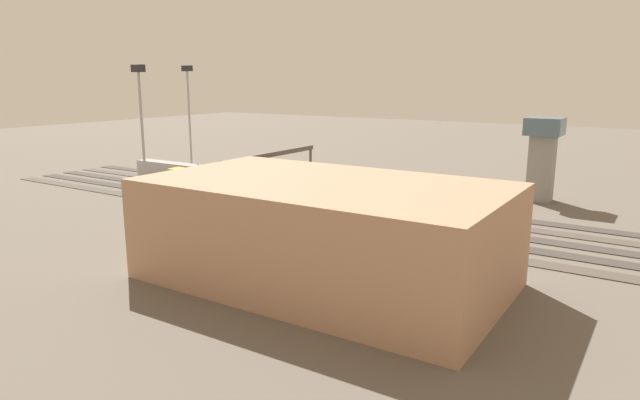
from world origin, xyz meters
TOP-DOWN VIEW (x-y plane):
  - ground_plane at (0.00, 0.00)m, footprint 400.00×400.00m
  - track_bed_0 at (0.00, -10.00)m, footprint 140.00×2.80m
  - track_bed_1 at (0.00, -5.00)m, footprint 140.00×2.80m
  - track_bed_2 at (0.00, 0.00)m, footprint 140.00×2.80m
  - track_bed_3 at (0.00, 5.00)m, footprint 140.00×2.80m
  - track_bed_4 at (0.00, 10.00)m, footprint 140.00×2.80m
  - train_on_track_3 at (25.58, 5.00)m, footprint 10.00×3.00m
  - train_on_track_1 at (14.58, -5.00)m, footprint 71.40×3.00m
  - train_on_track_2 at (2.32, 0.00)m, footprint 10.00×3.00m
  - train_on_track_0 at (-4.00, -10.00)m, footprint 10.00×3.00m
  - light_mast_0 at (43.44, -13.03)m, footprint 2.80×0.70m
  - light_mast_1 at (27.76, 13.09)m, footprint 2.80×0.70m
  - signal_gantry at (10.72, 0.00)m, footprint 0.70×25.00m
  - maintenance_shed at (-17.76, 28.12)m, footprint 37.03×21.12m
  - control_tower at (-28.29, -26.57)m, footprint 6.00×6.00m

SIDE VIEW (x-z plane):
  - ground_plane at x=0.00m, z-range 0.00..0.00m
  - track_bed_0 at x=0.00m, z-range 0.00..0.12m
  - track_bed_1 at x=0.00m, z-range 0.00..0.12m
  - track_bed_2 at x=0.00m, z-range 0.00..0.12m
  - track_bed_3 at x=0.00m, z-range 0.00..0.12m
  - track_bed_4 at x=0.00m, z-range 0.00..0.12m
  - train_on_track_1 at x=14.58m, z-range 0.12..3.92m
  - train_on_track_3 at x=25.58m, z-range -0.34..4.66m
  - train_on_track_2 at x=2.32m, z-range -0.34..4.66m
  - train_on_track_0 at x=-4.00m, z-range -0.34..4.66m
  - maintenance_shed at x=-17.76m, z-range 0.00..10.86m
  - signal_gantry at x=10.72m, z-range 3.02..11.82m
  - control_tower at x=-28.29m, z-range 1.19..15.80m
  - light_mast_1 at x=27.76m, z-range 3.54..26.94m
  - light_mast_0 at x=43.44m, z-range 3.57..27.52m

